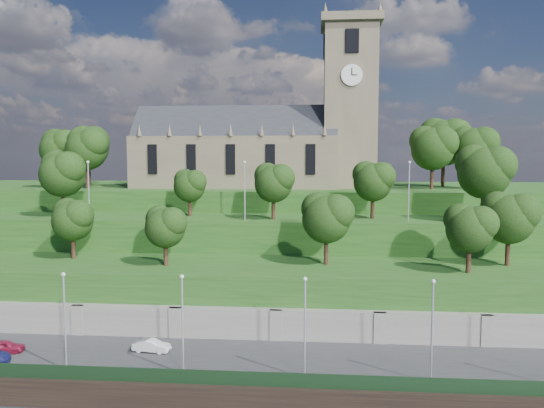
{
  "coord_description": "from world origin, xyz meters",
  "views": [
    {
      "loc": [
        8.81,
        -39.02,
        19.89
      ],
      "look_at": [
        3.06,
        30.0,
        13.68
      ],
      "focal_mm": 35.0,
      "sensor_mm": 36.0,
      "label": 1
    }
  ],
  "objects": [
    {
      "name": "promenade",
      "position": [
        0.0,
        6.0,
        1.0
      ],
      "size": [
        160.0,
        12.0,
        2.0
      ],
      "primitive_type": "cube",
      "color": "#2D2D30",
      "rests_on": "ground"
    },
    {
      "name": "quay_wall",
      "position": [
        0.0,
        -0.05,
        1.1
      ],
      "size": [
        160.0,
        0.5,
        2.2
      ],
      "primitive_type": "cube",
      "color": "black",
      "rests_on": "ground"
    },
    {
      "name": "fence",
      "position": [
        0.0,
        0.6,
        2.6
      ],
      "size": [
        160.0,
        0.1,
        1.2
      ],
      "primitive_type": "cube",
      "color": "black",
      "rests_on": "promenade"
    },
    {
      "name": "retaining_wall",
      "position": [
        0.0,
        11.97,
        2.5
      ],
      "size": [
        160.0,
        2.1,
        5.0
      ],
      "color": "slate",
      "rests_on": "ground"
    },
    {
      "name": "embankment_lower",
      "position": [
        0.0,
        18.0,
        4.0
      ],
      "size": [
        160.0,
        12.0,
        8.0
      ],
      "primitive_type": "cube",
      "color": "#1D4517",
      "rests_on": "ground"
    },
    {
      "name": "embankment_upper",
      "position": [
        0.0,
        29.0,
        6.0
      ],
      "size": [
        160.0,
        10.0,
        12.0
      ],
      "primitive_type": "cube",
      "color": "#1D4517",
      "rests_on": "ground"
    },
    {
      "name": "hilltop",
      "position": [
        0.0,
        50.0,
        7.5
      ],
      "size": [
        160.0,
        32.0,
        15.0
      ],
      "primitive_type": "cube",
      "color": "#1D4517",
      "rests_on": "ground"
    },
    {
      "name": "church",
      "position": [
        0.79,
        45.98,
        22.52
      ],
      "size": [
        38.6,
        12.35,
        27.6
      ],
      "color": "brown",
      "rests_on": "hilltop"
    },
    {
      "name": "trees_lower",
      "position": [
        6.7,
        18.39,
        13.0
      ],
      "size": [
        63.77,
        9.09,
        8.11
      ],
      "color": "black",
      "rests_on": "embankment_lower"
    },
    {
      "name": "trees_upper",
      "position": [
        5.35,
        27.89,
        17.6
      ],
      "size": [
        60.19,
        8.23,
        9.35
      ],
      "color": "black",
      "rests_on": "embankment_upper"
    },
    {
      "name": "trees_hilltop",
      "position": [
        2.54,
        45.03,
        21.81
      ],
      "size": [
        71.15,
        16.93,
        11.25
      ],
      "color": "black",
      "rests_on": "hilltop"
    },
    {
      "name": "lamp_posts_promenade",
      "position": [
        -2.0,
        2.5,
        6.79
      ],
      "size": [
        60.36,
        0.36,
        8.35
      ],
      "color": "#B2B2B7",
      "rests_on": "promenade"
    },
    {
      "name": "lamp_posts_upper",
      "position": [
        0.0,
        26.0,
        16.29
      ],
      "size": [
        40.36,
        0.36,
        7.38
      ],
      "color": "#B2B2B7",
      "rests_on": "embankment_upper"
    },
    {
      "name": "car_left",
      "position": [
        -19.45,
        5.85,
        2.57
      ],
      "size": [
        3.56,
        1.96,
        1.15
      ],
      "primitive_type": "imported",
      "rotation": [
        0.0,
        0.0,
        1.76
      ],
      "color": "maroon",
      "rests_on": "promenade"
    },
    {
      "name": "car_middle",
      "position": [
        -6.15,
        7.19,
        2.57
      ],
      "size": [
        3.58,
        1.59,
        1.14
      ],
      "primitive_type": "imported",
      "rotation": [
        0.0,
        0.0,
        1.46
      ],
      "color": "silver",
      "rests_on": "promenade"
    }
  ]
}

